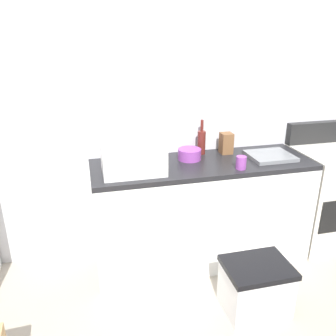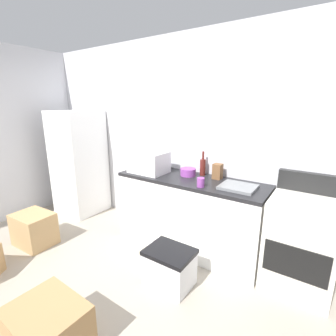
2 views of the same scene
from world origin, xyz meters
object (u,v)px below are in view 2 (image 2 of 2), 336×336
(coffee_mug, at_px, (201,182))
(cardboard_box_large, at_px, (48,331))
(cardboard_box_small, at_px, (34,229))
(refrigerator, at_px, (79,162))
(microwave, at_px, (149,162))
(stove_oven, at_px, (300,242))
(storage_bin, at_px, (170,267))
(mixing_bowl, at_px, (188,172))
(knife_block, at_px, (218,171))
(wine_bottle, at_px, (203,167))

(coffee_mug, xyz_separation_m, cardboard_box_large, (-0.38, -1.58, -0.75))
(cardboard_box_large, height_order, cardboard_box_small, cardboard_box_small)
(refrigerator, bearing_deg, microwave, -0.64)
(stove_oven, height_order, cardboard_box_large, stove_oven)
(cardboard_box_large, height_order, storage_bin, cardboard_box_large)
(refrigerator, height_order, microwave, refrigerator)
(coffee_mug, relative_size, cardboard_box_large, 0.19)
(stove_oven, distance_m, storage_bin, 1.29)
(microwave, bearing_deg, cardboard_box_large, -75.78)
(storage_bin, bearing_deg, mixing_bowl, 108.24)
(knife_block, bearing_deg, mixing_bowl, -167.67)
(microwave, distance_m, storage_bin, 1.30)
(refrigerator, height_order, storage_bin, refrigerator)
(coffee_mug, height_order, cardboard_box_large, coffee_mug)
(wine_bottle, distance_m, coffee_mug, 0.46)
(coffee_mug, bearing_deg, mixing_bowl, 137.37)
(stove_oven, distance_m, cardboard_box_large, 2.26)
(storage_bin, bearing_deg, coffee_mug, 83.28)
(wine_bottle, xyz_separation_m, cardboard_box_small, (-1.72, -1.28, -0.80))
(knife_block, height_order, storage_bin, knife_block)
(refrigerator, xyz_separation_m, stove_oven, (3.27, 0.06, -0.37))
(cardboard_box_large, relative_size, storage_bin, 1.15)
(knife_block, bearing_deg, coffee_mug, -94.69)
(microwave, relative_size, knife_block, 2.56)
(cardboard_box_small, bearing_deg, microwave, 42.88)
(microwave, xyz_separation_m, knife_block, (0.85, 0.24, -0.05))
(coffee_mug, bearing_deg, stove_oven, 11.99)
(cardboard_box_small, bearing_deg, stove_oven, 20.54)
(refrigerator, distance_m, knife_block, 2.33)
(refrigerator, xyz_separation_m, mixing_bowl, (1.96, 0.14, 0.11))
(microwave, distance_m, cardboard_box_small, 1.70)
(cardboard_box_small, bearing_deg, wine_bottle, 36.77)
(wine_bottle, distance_m, knife_block, 0.22)
(knife_block, bearing_deg, microwave, -164.30)
(stove_oven, relative_size, knife_block, 6.11)
(coffee_mug, bearing_deg, wine_bottle, 113.82)
(stove_oven, xyz_separation_m, cardboard_box_large, (-1.36, -1.79, -0.27))
(knife_block, distance_m, cardboard_box_large, 2.15)
(storage_bin, bearing_deg, stove_oven, 34.34)
(coffee_mug, distance_m, storage_bin, 0.91)
(refrigerator, relative_size, cardboard_box_large, 3.15)
(stove_oven, bearing_deg, wine_bottle, 170.05)
(cardboard_box_small, bearing_deg, refrigerator, 110.62)
(wine_bottle, xyz_separation_m, cardboard_box_large, (-0.20, -1.99, -0.81))
(mixing_bowl, relative_size, storage_bin, 0.41)
(coffee_mug, height_order, cardboard_box_small, coffee_mug)
(stove_oven, bearing_deg, knife_block, 170.10)
(stove_oven, distance_m, wine_bottle, 1.30)
(wine_bottle, bearing_deg, storage_bin, -82.36)
(microwave, bearing_deg, stove_oven, 2.28)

